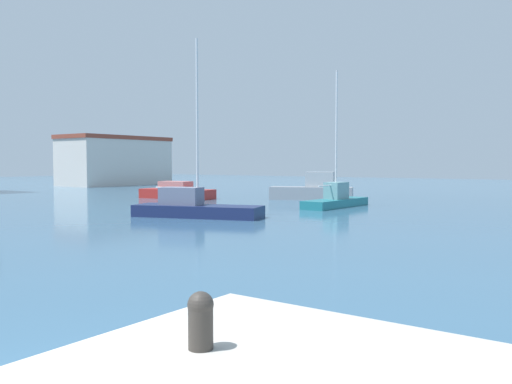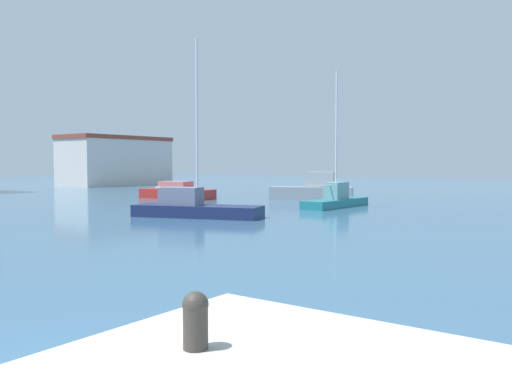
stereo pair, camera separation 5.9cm
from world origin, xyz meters
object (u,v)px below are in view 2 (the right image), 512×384
object	(u,v)px
motorboat_red_mid_harbor	(177,192)
sailboat_teal_inner_mooring	(336,199)
sailboat_navy_outer_mooring	(194,207)
motorboat_grey_near_pier	(313,190)
mooring_bollard	(195,318)

from	to	relation	value
motorboat_red_mid_harbor	sailboat_teal_inner_mooring	bearing A→B (deg)	-90.65
sailboat_navy_outer_mooring	motorboat_grey_near_pier	bearing A→B (deg)	5.64
mooring_bollard	sailboat_navy_outer_mooring	size ratio (longest dim) A/B	0.06
sailboat_navy_outer_mooring	motorboat_grey_near_pier	size ratio (longest dim) A/B	1.43
sailboat_teal_inner_mooring	motorboat_grey_near_pier	size ratio (longest dim) A/B	1.35
motorboat_red_mid_harbor	mooring_bollard	bearing A→B (deg)	-135.62
mooring_bollard	sailboat_teal_inner_mooring	size ratio (longest dim) A/B	0.07
sailboat_navy_outer_mooring	motorboat_grey_near_pier	distance (m)	15.37
sailboat_navy_outer_mooring	motorboat_grey_near_pier	xyz separation A→B (m)	(15.29, 1.51, 0.19)
sailboat_navy_outer_mooring	motorboat_red_mid_harbor	size ratio (longest dim) A/B	1.43
sailboat_teal_inner_mooring	motorboat_grey_near_pier	bearing A→B (deg)	41.69
sailboat_teal_inner_mooring	mooring_bollard	bearing A→B (deg)	-155.35
sailboat_teal_inner_mooring	motorboat_grey_near_pier	xyz separation A→B (m)	(5.22, 4.65, 0.20)
motorboat_grey_near_pier	motorboat_red_mid_harbor	xyz separation A→B (m)	(-5.06, 9.63, -0.22)
mooring_bollard	motorboat_red_mid_harbor	distance (m)	38.27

